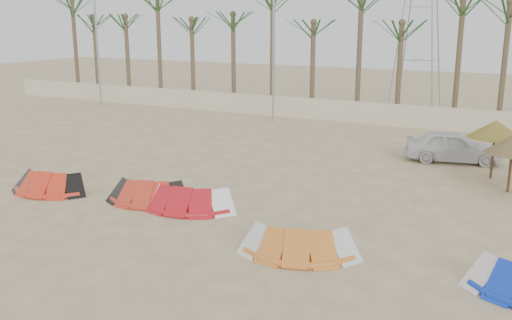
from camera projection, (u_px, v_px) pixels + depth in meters
The scene contains 12 objects.
ground at pixel (157, 252), 15.77m from camera, with size 120.00×120.00×0.00m, color #DBBB7F.
boundary_wall at pixel (376, 114), 34.60m from camera, with size 60.00×0.30×1.30m, color beige.
palm_line at pixel (399, 15), 34.19m from camera, with size 52.00×4.00×7.70m.
lamp_a at pixel (96, 25), 40.48m from camera, with size 1.25×0.14×11.00m.
lamp_b at pixel (274, 27), 34.27m from camera, with size 1.25×0.14×11.00m.
pylon at pixel (414, 111), 39.49m from camera, with size 3.00×3.00×14.00m, color #A5A8AD, non-canonical shape.
kite_red_left at pixel (53, 181), 21.17m from camera, with size 3.13×1.96×0.90m.
kite_red_mid at pixel (152, 190), 20.05m from camera, with size 3.19×2.17×0.90m.
kite_red_right at pixel (191, 195), 19.42m from camera, with size 3.52×1.98×0.90m.
kite_orange at pixel (303, 239), 15.63m from camera, with size 3.47×2.26×0.90m.
parasol_left at pixel (495, 129), 22.55m from camera, with size 2.17×2.17×2.38m.
car at pixel (453, 146), 25.51m from camera, with size 1.67×4.16×1.42m, color silver.
Camera 1 is at (9.15, -11.80, 6.31)m, focal length 40.00 mm.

